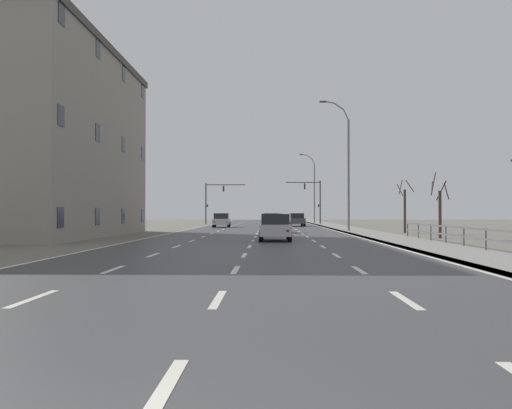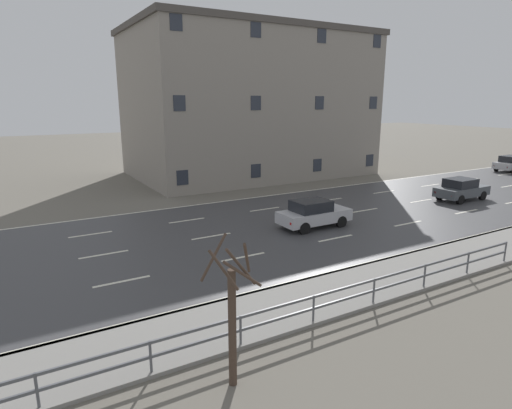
{
  "view_description": "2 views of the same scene",
  "coord_description": "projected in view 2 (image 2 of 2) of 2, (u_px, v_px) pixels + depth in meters",
  "views": [
    {
      "loc": [
        0.97,
        -3.04,
        1.65
      ],
      "look_at": [
        -0.61,
        61.08,
        2.58
      ],
      "focal_mm": 39.12,
      "sensor_mm": 36.0,
      "label": 1
    },
    {
      "loc": [
        19.54,
        14.96,
        6.89
      ],
      "look_at": [
        0.0,
        26.3,
        1.4
      ],
      "focal_mm": 29.96,
      "sensor_mm": 36.0,
      "label": 2
    }
  ],
  "objects": [
    {
      "name": "bare_tree_near",
      "position": [
        232.0,
        317.0,
        10.21
      ],
      "size": [
        1.22,
        1.26,
        3.85
      ],
      "color": "#423328",
      "rests_on": "ground"
    },
    {
      "name": "ground_plane",
      "position": [
        490.0,
        190.0,
        34.17
      ],
      "size": [
        160.0,
        160.0,
        0.12
      ],
      "color": "#666056"
    },
    {
      "name": "guardrail",
      "position": [
        198.0,
        338.0,
        11.46
      ],
      "size": [
        0.07,
        28.65,
        1.0
      ],
      "color": "#515459",
      "rests_on": "ground"
    },
    {
      "name": "car_mid_centre",
      "position": [
        313.0,
        213.0,
        23.74
      ],
      "size": [
        1.84,
        4.1,
        1.57
      ],
      "rotation": [
        0.0,
        0.0,
        -0.0
      ],
      "color": "#B7B7BC",
      "rests_on": "ground"
    },
    {
      "name": "car_near_left",
      "position": [
        512.0,
        163.0,
        42.75
      ],
      "size": [
        1.91,
        4.14,
        1.57
      ],
      "rotation": [
        0.0,
        0.0,
        0.02
      ],
      "color": "#B7B7BC",
      "rests_on": "ground"
    },
    {
      "name": "brick_building",
      "position": [
        249.0,
        104.0,
        40.35
      ],
      "size": [
        13.58,
        21.58,
        13.17
      ],
      "color": "gray",
      "rests_on": "ground"
    },
    {
      "name": "car_far_right",
      "position": [
        461.0,
        189.0,
        30.3
      ],
      "size": [
        1.87,
        4.12,
        1.57
      ],
      "rotation": [
        0.0,
        0.0,
        0.01
      ],
      "color": "#474C51",
      "rests_on": "ground"
    }
  ]
}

